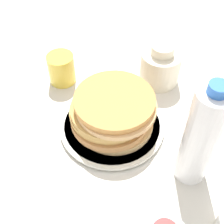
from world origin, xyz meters
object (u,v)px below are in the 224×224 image
object	(u,v)px
pancake_stack	(112,112)
plate	(112,125)
juice_glass	(61,69)
cream_jug	(160,66)
water_bottle_near	(201,137)

from	to	relation	value
pancake_stack	plate	bearing A→B (deg)	174.59
juice_glass	cream_jug	size ratio (longest dim) A/B	0.71
plate	water_bottle_near	size ratio (longest dim) A/B	0.96
cream_jug	plate	bearing A→B (deg)	-158.27
cream_jug	pancake_stack	bearing A→B (deg)	-158.15
pancake_stack	cream_jug	distance (m)	0.20
plate	cream_jug	size ratio (longest dim) A/B	2.15
plate	pancake_stack	world-z (taller)	pancake_stack
juice_glass	water_bottle_near	distance (m)	0.41
juice_glass	plate	bearing A→B (deg)	-81.75
juice_glass	pancake_stack	bearing A→B (deg)	-81.49
plate	pancake_stack	bearing A→B (deg)	-5.41
cream_jug	water_bottle_near	world-z (taller)	water_bottle_near
plate	juice_glass	xyz separation A→B (m)	(-0.03, 0.21, 0.03)
plate	juice_glass	world-z (taller)	juice_glass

